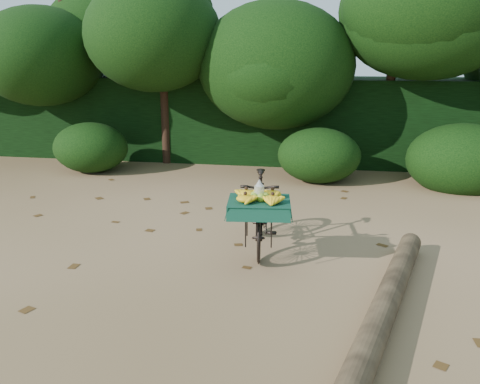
# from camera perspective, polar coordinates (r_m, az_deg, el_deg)

# --- Properties ---
(ground) EXTENTS (80.00, 80.00, 0.00)m
(ground) POSITION_cam_1_polar(r_m,az_deg,el_deg) (5.76, -7.90, -8.69)
(ground) COLOR tan
(ground) RESTS_ON ground
(vendor_bicycle) EXTENTS (0.75, 1.71, 0.94)m
(vendor_bicycle) POSITION_cam_1_polar(r_m,az_deg,el_deg) (6.16, 2.25, -2.14)
(vendor_bicycle) COLOR black
(vendor_bicycle) RESTS_ON ground
(fallen_log) EXTENTS (1.09, 3.25, 0.24)m
(fallen_log) POSITION_cam_1_polar(r_m,az_deg,el_deg) (4.98, 16.18, -11.68)
(fallen_log) COLOR brown
(fallen_log) RESTS_ON ground
(hedge_backdrop) EXTENTS (26.00, 1.80, 1.80)m
(hedge_backdrop) POSITION_cam_1_polar(r_m,az_deg,el_deg) (11.50, 1.66, 8.28)
(hedge_backdrop) COLOR black
(hedge_backdrop) RESTS_ON ground
(tree_row) EXTENTS (14.50, 2.00, 4.00)m
(tree_row) POSITION_cam_1_polar(r_m,az_deg,el_deg) (10.74, -2.48, 13.65)
(tree_row) COLOR black
(tree_row) RESTS_ON ground
(bush_clumps) EXTENTS (8.80, 1.70, 0.90)m
(bush_clumps) POSITION_cam_1_polar(r_m,az_deg,el_deg) (9.55, 2.82, 4.04)
(bush_clumps) COLOR black
(bush_clumps) RESTS_ON ground
(leaf_litter) EXTENTS (7.00, 7.30, 0.01)m
(leaf_litter) POSITION_cam_1_polar(r_m,az_deg,el_deg) (6.33, -6.09, -6.29)
(leaf_litter) COLOR #4E3214
(leaf_litter) RESTS_ON ground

